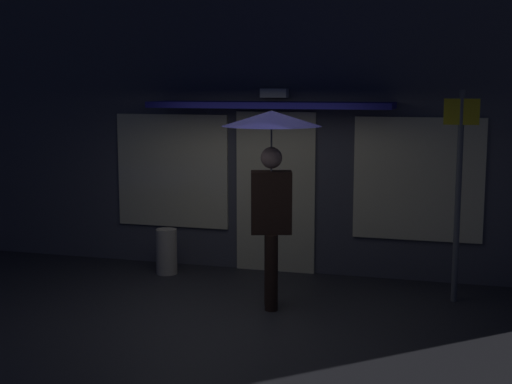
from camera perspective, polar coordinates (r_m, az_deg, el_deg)
ground_plane at (r=7.97m, az=-2.38°, el=-10.16°), size 18.00×18.00×0.00m
building_facade at (r=9.82m, az=1.83°, el=5.06°), size 9.95×1.00×3.95m
person_with_umbrella at (r=8.03m, az=1.24°, el=2.82°), size 1.12×1.12×2.27m
street_sign_post at (r=8.64m, az=15.88°, el=0.63°), size 0.40×0.07×2.50m
sidewalk_bollard at (r=9.83m, az=-7.16°, el=-4.74°), size 0.29×0.29×0.62m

